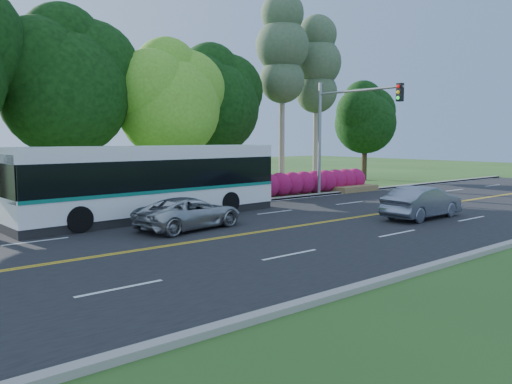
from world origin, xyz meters
TOP-DOWN VIEW (x-y plane):
  - ground at (0.00, 0.00)m, footprint 120.00×120.00m
  - road at (0.00, 0.00)m, footprint 60.00×14.00m
  - curb_north at (0.00, 7.15)m, footprint 60.00×0.30m
  - curb_south at (0.00, -7.15)m, footprint 60.00×0.30m
  - grass_verge at (0.00, 9.00)m, footprint 60.00×4.00m
  - lane_markings at (-0.09, 0.00)m, footprint 57.60×13.82m
  - tree_row at (-5.15, 12.13)m, footprint 44.70×9.10m
  - bougainvillea_hedge at (7.18, 8.15)m, footprint 9.50×2.25m
  - traffic_signal at (6.49, 5.40)m, footprint 0.42×6.10m
  - transit_bus at (-5.93, 5.62)m, footprint 12.44×3.48m
  - sedan at (3.39, -2.03)m, footprint 4.41×1.65m
  - suv at (-6.04, 2.30)m, footprint 4.76×2.75m

SIDE VIEW (x-z plane):
  - ground at x=0.00m, z-range 0.00..0.00m
  - road at x=0.00m, z-range 0.00..0.02m
  - lane_markings at x=-0.09m, z-range 0.02..0.02m
  - grass_verge at x=0.00m, z-range 0.00..0.10m
  - curb_north at x=0.00m, z-range 0.00..0.15m
  - curb_south at x=0.00m, z-range 0.00..0.15m
  - suv at x=-6.04m, z-range 0.02..1.27m
  - bougainvillea_hedge at x=7.18m, z-range -0.03..1.47m
  - sedan at x=3.39m, z-range 0.02..1.46m
  - transit_bus at x=-5.93m, z-range 0.00..3.22m
  - traffic_signal at x=6.49m, z-range 1.17..8.17m
  - tree_row at x=-5.15m, z-range -0.19..13.65m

